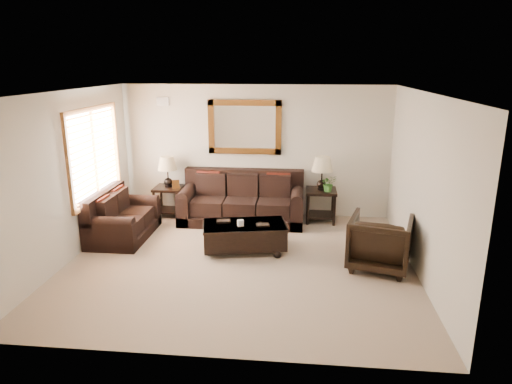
# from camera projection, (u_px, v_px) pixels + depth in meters

# --- Properties ---
(room) EXTENTS (5.51, 5.01, 2.71)m
(room) POSITION_uv_depth(u_px,v_px,m) (239.00, 181.00, 7.02)
(room) COLOR gray
(room) RESTS_ON ground
(window) EXTENTS (0.07, 1.96, 1.66)m
(window) POSITION_uv_depth(u_px,v_px,m) (95.00, 154.00, 8.09)
(window) COLOR white
(window) RESTS_ON room
(mirror) EXTENTS (1.50, 0.06, 1.10)m
(mirror) POSITION_uv_depth(u_px,v_px,m) (245.00, 127.00, 9.26)
(mirror) COLOR #522910
(mirror) RESTS_ON room
(air_vent) EXTENTS (0.25, 0.02, 0.18)m
(air_vent) POSITION_uv_depth(u_px,v_px,m) (163.00, 101.00, 9.30)
(air_vent) COLOR #999999
(air_vent) RESTS_ON room
(sofa) EXTENTS (2.46, 1.06, 1.01)m
(sofa) POSITION_uv_depth(u_px,v_px,m) (242.00, 203.00, 9.24)
(sofa) COLOR black
(sofa) RESTS_ON room
(loveseat) EXTENTS (0.92, 1.55, 0.87)m
(loveseat) POSITION_uv_depth(u_px,v_px,m) (121.00, 220.00, 8.38)
(loveseat) COLOR black
(loveseat) RESTS_ON room
(end_table_left) EXTENTS (0.58, 0.58, 1.27)m
(end_table_left) POSITION_uv_depth(u_px,v_px,m) (168.00, 178.00, 9.41)
(end_table_left) COLOR black
(end_table_left) RESTS_ON room
(end_table_right) EXTENTS (0.60, 0.60, 1.33)m
(end_table_right) POSITION_uv_depth(u_px,v_px,m) (322.00, 180.00, 9.08)
(end_table_right) COLOR black
(end_table_right) RESTS_ON room
(coffee_table) EXTENTS (1.52, 1.02, 0.59)m
(coffee_table) POSITION_uv_depth(u_px,v_px,m) (244.00, 234.00, 7.78)
(coffee_table) COLOR black
(coffee_table) RESTS_ON room
(armchair) EXTENTS (1.10, 1.06, 0.93)m
(armchair) POSITION_uv_depth(u_px,v_px,m) (380.00, 240.00, 7.06)
(armchair) COLOR black
(armchair) RESTS_ON floor
(potted_plant) EXTENTS (0.38, 0.40, 0.26)m
(potted_plant) POSITION_uv_depth(u_px,v_px,m) (328.00, 185.00, 8.98)
(potted_plant) COLOR #2D6021
(potted_plant) RESTS_ON end_table_right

